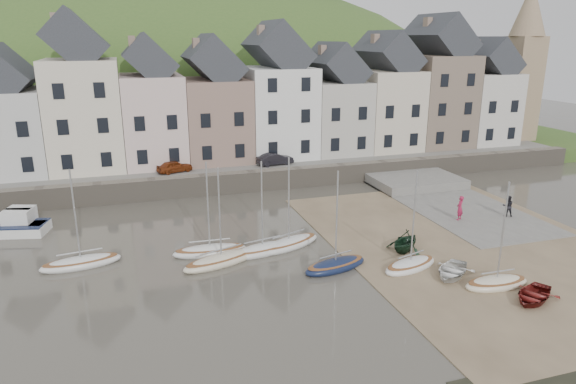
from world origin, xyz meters
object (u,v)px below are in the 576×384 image
object	(u,v)px
sailboat_0	(81,262)
rowboat_green	(405,241)
rowboat_white	(452,271)
person_dark	(508,206)
car_left	(175,166)
person_red	(460,208)
rowboat_red	(533,295)
car_right	(275,159)

from	to	relation	value
sailboat_0	rowboat_green	world-z (taller)	sailboat_0
rowboat_white	sailboat_0	bearing A→B (deg)	-151.09
sailboat_0	person_dark	distance (m)	30.83
sailboat_0	car_left	bearing A→B (deg)	64.60
rowboat_green	person_red	world-z (taller)	person_red
rowboat_white	rowboat_red	world-z (taller)	rowboat_white
rowboat_white	car_left	xyz separation A→B (m)	(-13.42, 23.23, 1.76)
rowboat_red	sailboat_0	bearing A→B (deg)	-147.48
rowboat_green	person_dark	bearing A→B (deg)	76.09
rowboat_green	car_right	bearing A→B (deg)	157.11
sailboat_0	rowboat_red	xyz separation A→B (m)	(23.00, -11.85, 0.12)
rowboat_green	person_red	distance (m)	8.04
person_dark	car_right	size ratio (longest dim) A/B	0.47
rowboat_white	car_left	size ratio (longest dim) A/B	0.98
person_red	car_right	size ratio (longest dim) A/B	0.53
rowboat_white	person_dark	world-z (taller)	person_dark
sailboat_0	rowboat_white	distance (m)	22.15
rowboat_red	car_left	size ratio (longest dim) A/B	0.96
rowboat_green	person_red	bearing A→B (deg)	88.01
car_left	sailboat_0	bearing A→B (deg)	136.95
sailboat_0	car_left	xyz separation A→B (m)	(7.22, 15.20, 1.88)
sailboat_0	rowboat_white	size ratio (longest dim) A/B	2.01
person_red	car_right	world-z (taller)	car_right
rowboat_red	person_red	distance (m)	12.46
rowboat_white	person_red	bearing A→B (deg)	102.72
rowboat_red	person_red	world-z (taller)	person_red
person_red	sailboat_0	bearing A→B (deg)	-32.30
rowboat_white	rowboat_green	xyz separation A→B (m)	(-0.79, 4.00, 0.40)
car_left	car_right	bearing A→B (deg)	-107.65
sailboat_0	rowboat_white	world-z (taller)	sailboat_0
rowboat_green	rowboat_red	xyz separation A→B (m)	(3.15, -7.81, -0.41)
person_red	car_left	world-z (taller)	car_left
rowboat_red	person_dark	size ratio (longest dim) A/B	1.88
rowboat_white	person_red	size ratio (longest dim) A/B	1.68
car_left	car_right	size ratio (longest dim) A/B	0.91
sailboat_0	rowboat_white	xyz separation A→B (m)	(20.64, -8.03, 0.12)
sailboat_0	person_red	world-z (taller)	sailboat_0
car_right	sailboat_0	bearing A→B (deg)	123.22
sailboat_0	car_right	world-z (taller)	sailboat_0
person_dark	car_left	world-z (taller)	car_left
car_left	rowboat_red	bearing A→B (deg)	-167.38
car_right	person_dark	bearing A→B (deg)	-146.97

